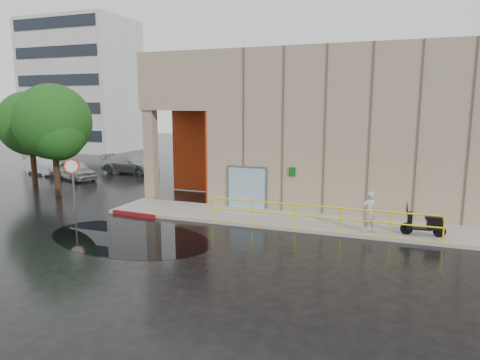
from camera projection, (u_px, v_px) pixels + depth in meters
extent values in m
plane|color=black|center=(191.00, 245.00, 16.29)|extent=(120.00, 120.00, 0.00)
cube|color=gray|center=(317.00, 223.00, 19.09)|extent=(20.00, 3.00, 0.15)
cube|color=gray|center=(375.00, 128.00, 23.76)|extent=(16.00, 10.00, 8.00)
cube|color=gray|center=(210.00, 85.00, 26.71)|extent=(4.00, 10.00, 3.00)
cube|color=gray|center=(151.00, 156.00, 23.67)|extent=(0.60, 0.60, 5.00)
cube|color=#A2330F|center=(201.00, 151.00, 26.00)|extent=(3.80, 0.15, 4.90)
cube|color=#A2330F|center=(219.00, 156.00, 23.72)|extent=(0.10, 3.50, 4.90)
cube|color=#96B9CC|center=(247.00, 188.00, 21.46)|extent=(1.90, 0.10, 2.00)
cube|color=#5D5D62|center=(247.00, 188.00, 21.54)|extent=(2.10, 0.06, 2.20)
cube|color=#0B5017|center=(292.00, 172.00, 20.58)|extent=(0.32, 0.04, 0.42)
cylinder|color=yellow|center=(318.00, 206.00, 17.57)|extent=(9.50, 0.06, 0.06)
cylinder|color=yellow|center=(317.00, 217.00, 17.65)|extent=(9.50, 0.06, 0.06)
cube|color=beige|center=(83.00, 86.00, 50.37)|extent=(12.00, 8.00, 15.00)
imported|color=#B3B4B8|center=(369.00, 212.00, 17.27)|extent=(0.73, 0.70, 1.69)
cylinder|color=black|center=(406.00, 229.00, 17.06)|extent=(0.49, 0.12, 0.48)
cylinder|color=black|center=(439.00, 231.00, 16.70)|extent=(0.49, 0.12, 0.48)
cylinder|color=#5D5D62|center=(74.00, 188.00, 21.57)|extent=(0.07, 0.07, 2.30)
cylinder|color=#AD2C19|center=(72.00, 166.00, 21.36)|extent=(0.58, 0.61, 0.80)
cylinder|color=white|center=(71.00, 166.00, 21.34)|extent=(0.44, 0.46, 0.63)
cube|color=maroon|center=(133.00, 214.00, 20.54)|extent=(2.41, 0.38, 0.18)
cube|color=black|center=(129.00, 237.00, 17.19)|extent=(7.94, 5.61, 0.01)
imported|color=#AEAFB5|center=(75.00, 170.00, 30.69)|extent=(4.32, 3.12, 1.37)
imported|color=white|center=(43.00, 166.00, 33.15)|extent=(4.23, 2.45, 1.32)
imported|color=#ABAEB3|center=(130.00, 164.00, 33.74)|extent=(5.01, 2.23, 1.43)
cylinder|color=black|center=(57.00, 170.00, 25.06)|extent=(0.36, 0.36, 3.01)
sphere|color=#255815|center=(53.00, 122.00, 24.58)|extent=(4.36, 4.36, 4.36)
sphere|color=#255815|center=(58.00, 134.00, 24.19)|extent=(3.05, 3.05, 3.05)
cylinder|color=black|center=(34.00, 163.00, 28.71)|extent=(0.36, 0.36, 2.82)
sphere|color=#1D591B|center=(30.00, 123.00, 28.26)|extent=(4.22, 4.22, 4.22)
sphere|color=#1D591B|center=(35.00, 133.00, 27.99)|extent=(2.96, 2.96, 2.96)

